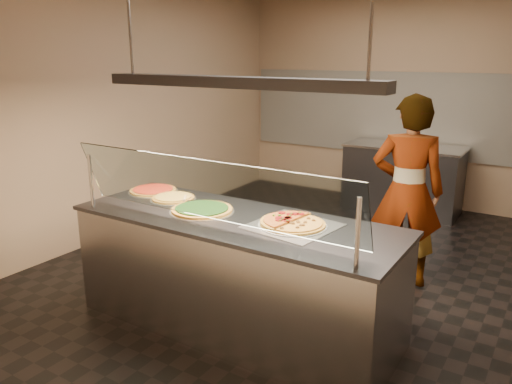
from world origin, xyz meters
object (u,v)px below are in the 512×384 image
Objects in this scene: sneeze_guard at (206,191)px; half_pizza_sausage at (307,226)px; pizza_tomato at (153,190)px; prep_table at (403,178)px; serving_counter at (236,273)px; half_pizza_pepperoni at (279,219)px; heat_lamp_housing at (233,82)px; worker at (407,192)px; pizza_spatula at (189,200)px; perforated_tray at (293,225)px; pizza_cheese at (174,198)px; pizza_spinach at (202,209)px.

sneeze_guard is 0.76m from half_pizza_sausage.
pizza_tomato is 3.86m from prep_table.
serving_counter is 1.10× the size of sneeze_guard.
sneeze_guard reaches higher than prep_table.
serving_counter is at bearing -169.31° from half_pizza_pepperoni.
half_pizza_sausage is (0.23, -0.00, -0.01)m from half_pizza_pepperoni.
prep_table is 0.69× the size of heat_lamp_housing.
sneeze_guard is at bearing 48.80° from worker.
pizza_spatula is 0.17× the size of prep_table.
pizza_tomato reaches higher than perforated_tray.
half_pizza_pepperoni reaches higher than prep_table.
serving_counter is at bearing 44.16° from worker.
pizza_spatula is at bearing 28.76° from worker.
half_pizza_sausage is at bearing -84.08° from prep_table.
prep_table is (0.74, 3.73, -0.49)m from pizza_spatula.
perforated_tray is 1.54m from worker.
half_pizza_pepperoni is at bearing 54.28° from worker.
serving_counter is 1.14× the size of heat_lamp_housing.
sneeze_guard is 2.11m from worker.
half_pizza_pepperoni reaches higher than pizza_cheese.
half_pizza_pepperoni is (-0.11, 0.00, 0.03)m from perforated_tray.
prep_table is at bearing 75.94° from pizza_cheese.
half_pizza_pepperoni reaches higher than half_pizza_sausage.
perforated_tray is at bearing 41.07° from sneeze_guard.
pizza_spatula reaches higher than serving_counter.
perforated_tray is 1.24× the size of pizza_spinach.
serving_counter is at bearing -90.00° from heat_lamp_housing.
prep_table is at bearing 70.92° from pizza_tomato.
pizza_spatula is at bearing 168.03° from serving_counter.
sneeze_guard is 4.26m from prep_table.
pizza_spatula is at bearing 140.22° from sneeze_guard.
perforated_tray is at bearing 58.27° from worker.
sneeze_guard is 0.60m from half_pizza_pepperoni.
prep_table is (0.19, 4.19, -0.76)m from sneeze_guard.
pizza_cheese is at bearing 176.84° from perforated_tray.
pizza_spatula is at bearing 168.03° from heat_lamp_housing.
pizza_spinach is 0.33× the size of prep_table.
half_pizza_sausage is at bearing -5.51° from pizza_tomato.
pizza_spinach is 1.17× the size of pizza_tomato.
pizza_tomato is at bearing 168.14° from serving_counter.
pizza_cheese is 1.46× the size of pizza_spatula.
pizza_spinach is at bearing -178.45° from heat_lamp_housing.
worker is (0.30, 1.49, -0.05)m from half_pizza_sausage.
pizza_tomato is at bearing 174.15° from perforated_tray.
heat_lamp_housing is (0.00, 0.00, 1.48)m from serving_counter.
half_pizza_pepperoni is 0.28× the size of worker.
pizza_tomato is 0.25× the size of worker.
perforated_tray is 1.45× the size of pizza_tomato.
perforated_tray is 2.39× the size of pizza_spatula.
pizza_tomato is 2.35m from worker.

